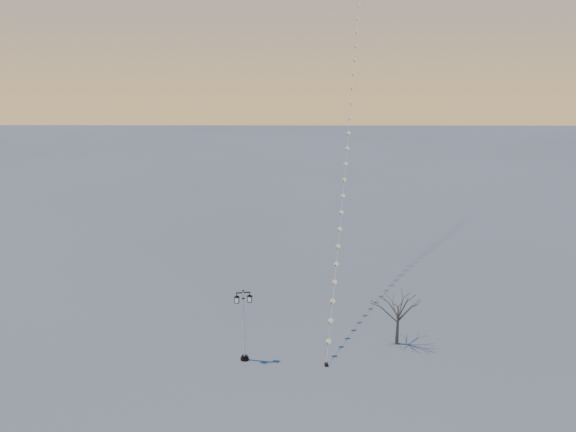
{
  "coord_description": "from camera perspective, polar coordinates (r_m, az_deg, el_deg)",
  "views": [
    {
      "loc": [
        0.22,
        -30.64,
        17.22
      ],
      "look_at": [
        -0.17,
        4.8,
        7.94
      ],
      "focal_mm": 34.91,
      "sensor_mm": 36.0,
      "label": 1
    }
  ],
  "objects": [
    {
      "name": "bare_tree",
      "position": [
        36.83,
        11.2,
        -9.16
      ],
      "size": [
        2.19,
        2.19,
        3.63
      ],
      "rotation": [
        0.0,
        0.0,
        0.4
      ],
      "color": "#443B2E",
      "rests_on": "ground"
    },
    {
      "name": "kite_train",
      "position": [
        48.57,
        6.47,
        13.62
      ],
      "size": [
        6.25,
        36.8,
        32.98
      ],
      "rotation": [
        0.0,
        0.0,
        0.29
      ],
      "color": "black",
      "rests_on": "ground"
    },
    {
      "name": "street_lamp",
      "position": [
        34.37,
        -4.53,
        -10.68
      ],
      "size": [
        1.15,
        0.54,
        4.58
      ],
      "rotation": [
        0.0,
        0.0,
        0.18
      ],
      "color": "black",
      "rests_on": "ground"
    },
    {
      "name": "ground",
      "position": [
        35.15,
        0.2,
        -14.67
      ],
      "size": [
        300.0,
        300.0,
        0.0
      ],
      "primitive_type": "plane",
      "color": "slate",
      "rests_on": "ground"
    }
  ]
}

